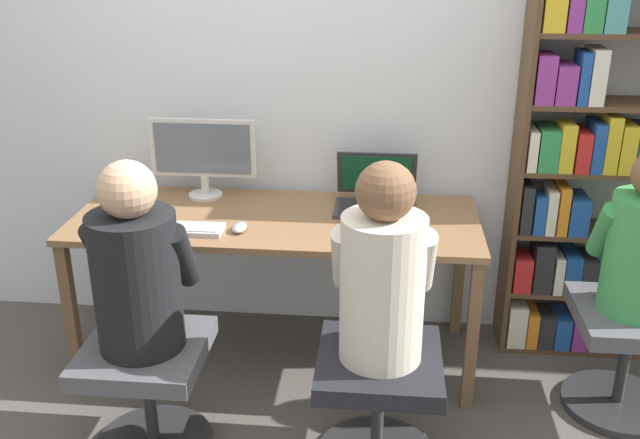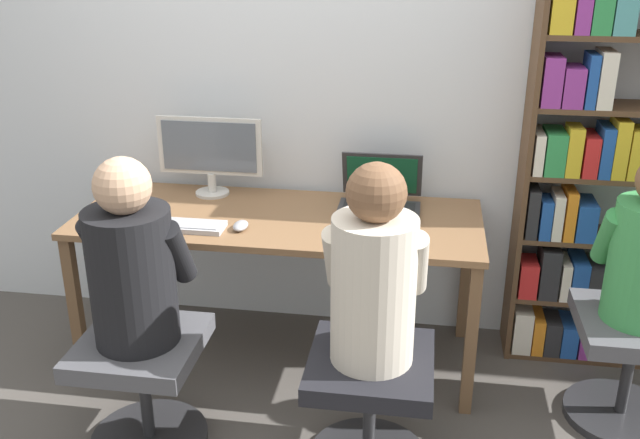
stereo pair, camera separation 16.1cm
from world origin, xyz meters
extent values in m
plane|color=#4C4742|center=(0.00, 0.00, 0.00)|extent=(14.00, 14.00, 0.00)
cube|color=silver|center=(0.00, 0.78, 1.30)|extent=(10.00, 0.05, 2.60)
cube|color=brown|center=(0.00, 0.36, 0.72)|extent=(1.83, 0.72, 0.03)
cube|color=brown|center=(-0.88, 0.04, 0.35)|extent=(0.05, 0.05, 0.70)
cube|color=brown|center=(0.88, 0.04, 0.35)|extent=(0.05, 0.05, 0.70)
cube|color=brown|center=(-0.88, 0.68, 0.35)|extent=(0.05, 0.05, 0.70)
cube|color=brown|center=(0.88, 0.68, 0.35)|extent=(0.05, 0.05, 0.70)
cylinder|color=beige|center=(-0.38, 0.59, 0.74)|extent=(0.16, 0.16, 0.01)
cylinder|color=beige|center=(-0.38, 0.59, 0.79)|extent=(0.04, 0.04, 0.09)
cube|color=beige|center=(-0.38, 0.59, 0.98)|extent=(0.51, 0.02, 0.28)
cube|color=slate|center=(-0.38, 0.58, 0.98)|extent=(0.46, 0.01, 0.24)
cube|color=#2D2D30|center=(0.45, 0.47, 0.74)|extent=(0.38, 0.24, 0.02)
cube|color=black|center=(0.45, 0.47, 0.75)|extent=(0.33, 0.19, 0.00)
cube|color=#2D2D30|center=(0.45, 0.63, 0.87)|extent=(0.38, 0.09, 0.23)
cube|color=#144C2D|center=(0.45, 0.63, 0.86)|extent=(0.33, 0.07, 0.19)
cube|color=#B2B2B7|center=(-0.40, 0.15, 0.74)|extent=(0.41, 0.13, 0.02)
cube|color=#97979C|center=(-0.40, 0.15, 0.76)|extent=(0.38, 0.11, 0.00)
ellipsoid|color=#99999E|center=(-0.13, 0.18, 0.75)|extent=(0.06, 0.11, 0.03)
cylinder|color=#262628|center=(-0.40, -0.36, 0.23)|extent=(0.05, 0.05, 0.38)
cube|color=#4C4C51|center=(-0.40, -0.36, 0.45)|extent=(0.46, 0.48, 0.07)
cylinder|color=#262628|center=(0.49, -0.35, 0.23)|extent=(0.05, 0.05, 0.38)
cube|color=black|center=(0.49, -0.35, 0.45)|extent=(0.46, 0.48, 0.07)
cylinder|color=black|center=(-0.40, -0.36, 0.75)|extent=(0.32, 0.32, 0.53)
sphere|color=tan|center=(-0.40, -0.36, 1.11)|extent=(0.21, 0.21, 0.21)
cylinder|color=black|center=(-0.55, -0.29, 0.83)|extent=(0.09, 0.23, 0.29)
cylinder|color=black|center=(-0.25, -0.29, 0.83)|extent=(0.09, 0.23, 0.29)
cylinder|color=beige|center=(0.49, -0.35, 0.76)|extent=(0.30, 0.30, 0.55)
sphere|color=brown|center=(0.49, -0.35, 1.13)|extent=(0.21, 0.21, 0.21)
cylinder|color=beige|center=(0.35, -0.27, 0.84)|extent=(0.08, 0.23, 0.30)
cylinder|color=beige|center=(0.64, -0.27, 0.84)|extent=(0.08, 0.23, 0.30)
cube|color=#513823|center=(1.09, 0.61, 0.92)|extent=(0.02, 0.26, 1.85)
cube|color=#513823|center=(1.46, 0.61, 0.01)|extent=(0.72, 0.25, 0.02)
cube|color=#513823|center=(1.46, 0.61, 0.32)|extent=(0.72, 0.25, 0.02)
cube|color=#513823|center=(1.46, 0.61, 0.62)|extent=(0.72, 0.25, 0.02)
cube|color=#513823|center=(1.46, 0.61, 0.92)|extent=(0.72, 0.25, 0.02)
cube|color=#513823|center=(1.46, 0.61, 1.23)|extent=(0.72, 0.25, 0.02)
cube|color=#513823|center=(1.46, 0.61, 1.53)|extent=(0.72, 0.25, 0.02)
cube|color=silver|center=(1.16, 0.58, 0.13)|extent=(0.09, 0.19, 0.22)
cube|color=orange|center=(1.23, 0.58, 0.11)|extent=(0.05, 0.19, 0.18)
cube|color=#262628|center=(1.30, 0.57, 0.11)|extent=(0.07, 0.17, 0.17)
cube|color=#1E4C9E|center=(1.38, 0.58, 0.10)|extent=(0.08, 0.19, 0.16)
cube|color=#8C338C|center=(1.46, 0.57, 0.10)|extent=(0.07, 0.17, 0.16)
cube|color=#2D8C47|center=(1.54, 0.59, 0.11)|extent=(0.06, 0.22, 0.18)
cube|color=red|center=(1.16, 0.57, 0.41)|extent=(0.08, 0.16, 0.17)
cube|color=#262628|center=(1.25, 0.58, 0.45)|extent=(0.09, 0.19, 0.24)
cube|color=silver|center=(1.32, 0.58, 0.42)|extent=(0.04, 0.19, 0.18)
cube|color=#1E4C9E|center=(1.39, 0.59, 0.42)|extent=(0.07, 0.21, 0.19)
cube|color=#262628|center=(1.46, 0.59, 0.41)|extent=(0.08, 0.20, 0.17)
cube|color=teal|center=(1.54, 0.57, 0.44)|extent=(0.06, 0.16, 0.22)
cube|color=#262628|center=(1.14, 0.56, 0.75)|extent=(0.05, 0.16, 0.23)
cube|color=#1E4C9E|center=(1.20, 0.56, 0.72)|extent=(0.05, 0.15, 0.18)
cube|color=silver|center=(1.25, 0.57, 0.74)|extent=(0.04, 0.17, 0.21)
cube|color=orange|center=(1.30, 0.59, 0.75)|extent=(0.05, 0.21, 0.23)
cube|color=#1E4C9E|center=(1.38, 0.58, 0.72)|extent=(0.09, 0.20, 0.17)
cube|color=silver|center=(1.14, 0.59, 1.03)|extent=(0.04, 0.22, 0.18)
cube|color=#2D8C47|center=(1.21, 0.59, 1.03)|extent=(0.09, 0.20, 0.19)
cube|color=gold|center=(1.28, 0.56, 1.04)|extent=(0.06, 0.15, 0.22)
cube|color=red|center=(1.35, 0.59, 1.02)|extent=(0.06, 0.20, 0.18)
cube|color=#1E4C9E|center=(1.41, 0.58, 1.05)|extent=(0.05, 0.19, 0.22)
cube|color=gold|center=(1.47, 0.57, 1.06)|extent=(0.06, 0.17, 0.26)
cube|color=gold|center=(1.54, 0.56, 1.04)|extent=(0.07, 0.16, 0.22)
cube|color=#1E4C9E|center=(1.61, 0.59, 1.04)|extent=(0.07, 0.20, 0.21)
cube|color=#8C338C|center=(1.16, 0.57, 1.34)|extent=(0.08, 0.17, 0.21)
cube|color=#8C338C|center=(1.24, 0.57, 1.32)|extent=(0.08, 0.18, 0.17)
cube|color=#1E4C9E|center=(1.31, 0.57, 1.35)|extent=(0.04, 0.17, 0.22)
cube|color=silver|center=(1.37, 0.58, 1.36)|extent=(0.06, 0.19, 0.24)
cube|color=gold|center=(1.16, 0.57, 1.63)|extent=(0.09, 0.18, 0.18)
cube|color=#8C338C|center=(1.24, 0.56, 1.64)|extent=(0.06, 0.15, 0.20)
cube|color=#2D8C47|center=(1.32, 0.57, 1.64)|extent=(0.08, 0.16, 0.20)
cube|color=teal|center=(1.40, 0.57, 1.64)|extent=(0.09, 0.18, 0.20)
cylinder|color=#262628|center=(1.53, 0.09, 0.02)|extent=(0.47, 0.47, 0.04)
cylinder|color=#262628|center=(1.53, 0.09, 0.23)|extent=(0.05, 0.05, 0.38)
cube|color=#4C4C51|center=(1.53, 0.09, 0.45)|extent=(0.46, 0.48, 0.07)
cylinder|color=#388C47|center=(1.39, 0.17, 0.80)|extent=(0.09, 0.21, 0.28)
camera|label=1|loc=(0.49, -2.60, 1.93)|focal=40.00mm
camera|label=2|loc=(0.65, -2.58, 1.93)|focal=40.00mm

